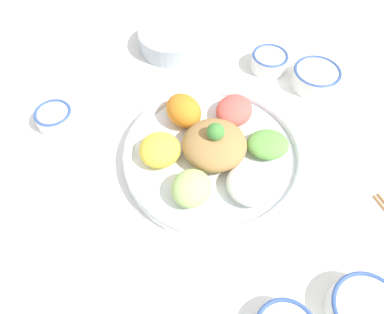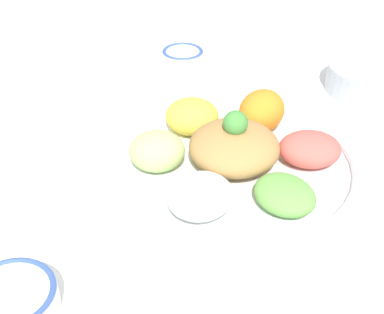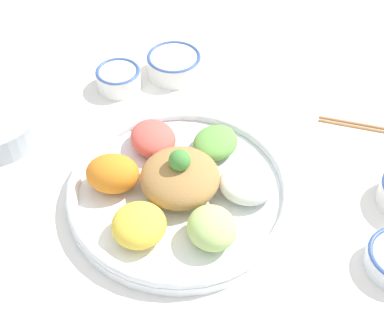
# 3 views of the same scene
# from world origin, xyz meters

# --- Properties ---
(ground_plane) EXTENTS (2.40, 2.40, 0.00)m
(ground_plane) POSITION_xyz_m (0.00, 0.00, 0.00)
(ground_plane) COLOR white
(salad_platter) EXTENTS (0.38, 0.38, 0.11)m
(salad_platter) POSITION_xyz_m (0.02, -0.02, 0.03)
(salad_platter) COLOR white
(salad_platter) RESTS_ON ground_plane
(sauce_bowl_red) EXTENTS (0.11, 0.11, 0.05)m
(sauce_bowl_red) POSITION_xyz_m (0.10, -0.36, 0.03)
(sauce_bowl_red) COLOR white
(sauce_bowl_red) RESTS_ON ground_plane
(rice_bowl_blue) EXTENTS (0.12, 0.12, 0.04)m
(rice_bowl_blue) POSITION_xyz_m (-0.37, -0.09, 0.02)
(rice_bowl_blue) COLOR white
(rice_bowl_blue) RESTS_ON ground_plane
(sauce_bowl_dark) EXTENTS (0.08, 0.08, 0.04)m
(sauce_bowl_dark) POSITION_xyz_m (0.27, 0.24, 0.02)
(sauce_bowl_dark) COLOR white
(sauce_bowl_dark) RESTS_ON ground_plane
(rice_bowl_plain) EXTENTS (0.09, 0.09, 0.04)m
(rice_bowl_plain) POSITION_xyz_m (0.20, -0.29, 0.02)
(rice_bowl_plain) COLOR white
(rice_bowl_plain) RESTS_ON ground_plane
(side_serving_bowl) EXTENTS (0.17, 0.17, 0.05)m
(side_serving_bowl) POSITION_xyz_m (0.39, -0.11, 0.03)
(side_serving_bowl) COLOR #A8B2BC
(side_serving_bowl) RESTS_ON ground_plane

